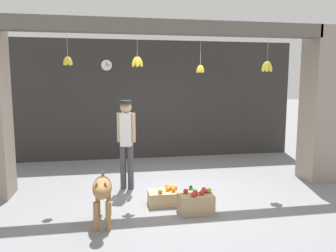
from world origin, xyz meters
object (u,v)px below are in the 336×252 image
(dog, at_px, (102,190))
(wall_clock, at_px, (107,65))
(water_bottle, at_px, (191,194))
(fruit_crate_oranges, at_px, (164,197))
(fruit_crate_apples, at_px, (196,202))
(shopkeeper, at_px, (126,137))

(dog, height_order, wall_clock, wall_clock)
(dog, xyz_separation_m, water_bottle, (1.41, 0.61, -0.36))
(dog, distance_m, fruit_crate_oranges, 1.19)
(fruit_crate_apples, bearing_deg, shopkeeper, 126.30)
(shopkeeper, height_order, fruit_crate_apples, shopkeeper)
(shopkeeper, xyz_separation_m, wall_clock, (-0.35, 2.43, 1.42))
(fruit_crate_oranges, bearing_deg, wall_clock, 105.14)
(water_bottle, height_order, wall_clock, wall_clock)
(water_bottle, bearing_deg, shopkeeper, 138.64)
(fruit_crate_oranges, height_order, fruit_crate_apples, fruit_crate_apples)
(wall_clock, bearing_deg, water_bottle, -67.85)
(fruit_crate_apples, xyz_separation_m, water_bottle, (0.03, 0.44, -0.03))
(fruit_crate_apples, bearing_deg, fruit_crate_oranges, 134.71)
(shopkeeper, xyz_separation_m, fruit_crate_oranges, (0.55, -0.90, -0.84))
(shopkeeper, height_order, wall_clock, wall_clock)
(fruit_crate_oranges, distance_m, fruit_crate_apples, 0.59)
(fruit_crate_apples, relative_size, water_bottle, 1.88)
(wall_clock, bearing_deg, fruit_crate_oranges, -74.86)
(shopkeeper, bearing_deg, dog, 90.68)
(dog, bearing_deg, wall_clock, 179.69)
(dog, height_order, water_bottle, dog)
(fruit_crate_oranges, xyz_separation_m, wall_clock, (-0.90, 3.33, 2.26))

